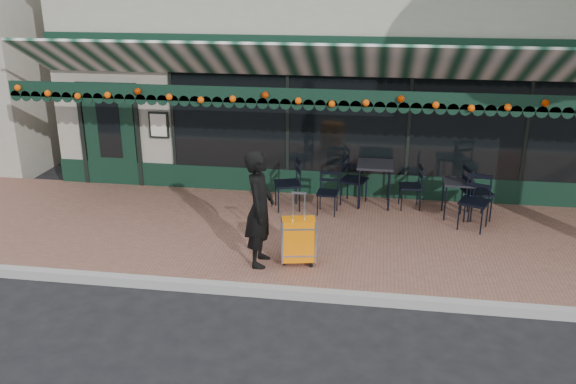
# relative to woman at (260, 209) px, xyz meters

# --- Properties ---
(ground) EXTENTS (80.00, 80.00, 0.00)m
(ground) POSITION_rel_woman_xyz_m (0.93, -0.67, -1.07)
(ground) COLOR black
(ground) RESTS_ON ground
(sidewalk) EXTENTS (18.00, 4.00, 0.15)m
(sidewalk) POSITION_rel_woman_xyz_m (0.93, 1.33, -0.99)
(sidewalk) COLOR brown
(sidewalk) RESTS_ON ground
(curb) EXTENTS (18.00, 0.16, 0.15)m
(curb) POSITION_rel_woman_xyz_m (0.93, -0.75, -0.99)
(curb) COLOR #9E9E99
(curb) RESTS_ON ground
(restaurant_building) EXTENTS (12.00, 9.60, 4.50)m
(restaurant_building) POSITION_rel_woman_xyz_m (0.93, 7.17, 1.20)
(restaurant_building) COLOR gray
(restaurant_building) RESTS_ON ground
(woman) EXTENTS (0.44, 0.67, 1.84)m
(woman) POSITION_rel_woman_xyz_m (0.00, 0.00, 0.00)
(woman) COLOR black
(woman) RESTS_ON sidewalk
(suitcase) EXTENTS (0.56, 0.38, 1.18)m
(suitcase) POSITION_rel_woman_xyz_m (0.59, 0.08, -0.52)
(suitcase) COLOR orange
(suitcase) RESTS_ON sidewalk
(cafe_table_a) EXTENTS (0.57, 0.57, 0.71)m
(cafe_table_a) POSITION_rel_woman_xyz_m (3.26, 2.47, -0.28)
(cafe_table_a) COLOR black
(cafe_table_a) RESTS_ON sidewalk
(cafe_table_b) EXTENTS (0.69, 0.69, 0.85)m
(cafe_table_b) POSITION_rel_woman_xyz_m (1.71, 2.86, -0.16)
(cafe_table_b) COLOR black
(cafe_table_b) RESTS_ON sidewalk
(chair_a_left) EXTENTS (0.47, 0.47, 0.86)m
(chair_a_left) POSITION_rel_woman_xyz_m (2.41, 2.80, -0.49)
(chair_a_left) COLOR black
(chair_a_left) RESTS_ON sidewalk
(chair_a_right) EXTENTS (0.60, 0.60, 1.00)m
(chair_a_right) POSITION_rel_woman_xyz_m (3.61, 2.45, -0.42)
(chair_a_right) COLOR black
(chair_a_right) RESTS_ON sidewalk
(chair_a_front) EXTENTS (0.64, 0.64, 0.99)m
(chair_a_front) POSITION_rel_woman_xyz_m (3.49, 1.93, -0.42)
(chair_a_front) COLOR black
(chair_a_front) RESTS_ON sidewalk
(chair_b_left) EXTENTS (0.62, 0.62, 0.99)m
(chair_b_left) POSITION_rel_woman_xyz_m (0.06, 2.40, -0.42)
(chair_b_left) COLOR black
(chair_b_left) RESTS_ON sidewalk
(chair_b_right) EXTENTS (0.60, 0.60, 0.96)m
(chair_b_right) POSITION_rel_woman_xyz_m (1.32, 2.86, -0.44)
(chair_b_right) COLOR black
(chair_b_right) RESTS_ON sidewalk
(chair_b_front) EXTENTS (0.42, 0.42, 0.80)m
(chair_b_front) POSITION_rel_woman_xyz_m (0.85, 2.27, -0.52)
(chair_b_front) COLOR black
(chair_b_front) RESTS_ON sidewalk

